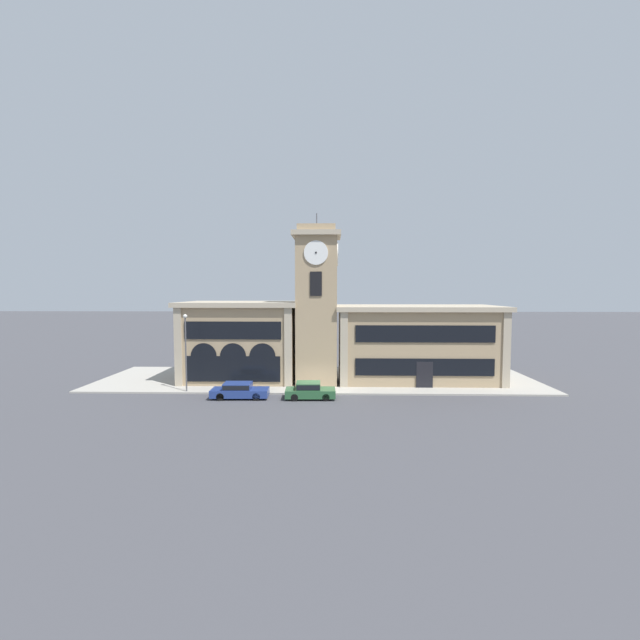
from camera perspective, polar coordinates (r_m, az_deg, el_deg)
ground_plane at (r=37.48m, az=-0.66°, el=-9.95°), size 300.00×300.00×0.00m
sidewalk_kerb at (r=43.48m, az=-0.35°, el=-7.91°), size 43.21×12.34×0.15m
clock_tower at (r=40.77m, az=-0.43°, el=1.95°), size 4.52×4.52×16.26m
town_hall_left_wing at (r=43.96m, az=-10.37°, el=-2.70°), size 11.59×8.59×7.89m
town_hall_right_wing at (r=43.88m, az=12.72°, el=-2.99°), size 16.10×8.59×7.51m
parked_car_near at (r=36.87m, az=-10.73°, el=-9.17°), size 4.81×2.05×1.29m
parked_car_mid at (r=36.09m, az=-1.39°, el=-9.33°), size 4.20×2.02×1.38m
street_lamp at (r=39.18m, az=-17.48°, el=-2.82°), size 0.36×0.36×6.80m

